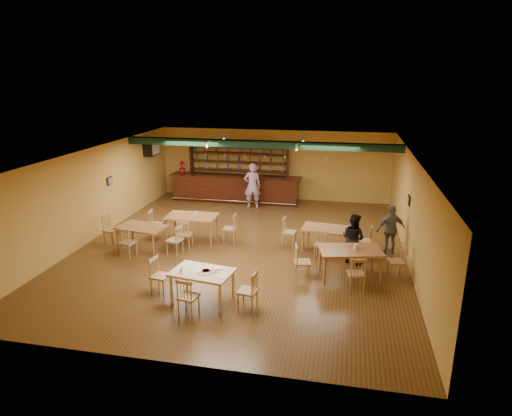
% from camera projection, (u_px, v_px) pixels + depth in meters
% --- Properties ---
extents(floor, '(12.00, 12.00, 0.00)m').
position_uv_depth(floor, '(242.00, 247.00, 14.12)').
color(floor, '#553718').
rests_on(floor, ground).
extents(ceiling_beam, '(10.00, 0.30, 0.25)m').
position_uv_depth(ceiling_beam, '(259.00, 144.00, 15.91)').
color(ceiling_beam, black).
rests_on(ceiling_beam, ceiling).
extents(track_rail_left, '(0.05, 2.50, 0.05)m').
position_uv_depth(track_rail_left, '(216.00, 138.00, 16.80)').
color(track_rail_left, silver).
rests_on(track_rail_left, ceiling).
extents(track_rail_right, '(0.05, 2.50, 0.05)m').
position_uv_depth(track_rail_right, '(300.00, 141.00, 16.19)').
color(track_rail_right, silver).
rests_on(track_rail_right, ceiling).
extents(ac_unit, '(0.34, 0.70, 0.48)m').
position_uv_depth(ac_unit, '(152.00, 148.00, 18.30)').
color(ac_unit, silver).
rests_on(ac_unit, wall_left).
extents(picture_left, '(0.04, 0.34, 0.28)m').
position_uv_depth(picture_left, '(110.00, 181.00, 15.52)').
color(picture_left, black).
rests_on(picture_left, wall_left).
extents(picture_right, '(0.04, 0.34, 0.28)m').
position_uv_depth(picture_right, '(409.00, 200.00, 13.14)').
color(picture_right, black).
rests_on(picture_right, wall_right).
extents(bar_counter, '(5.65, 0.85, 1.13)m').
position_uv_depth(bar_counter, '(235.00, 189.00, 19.07)').
color(bar_counter, black).
rests_on(bar_counter, ground).
extents(back_bar_hutch, '(4.37, 0.40, 2.28)m').
position_uv_depth(back_bar_hutch, '(239.00, 172.00, 19.50)').
color(back_bar_hutch, black).
rests_on(back_bar_hutch, ground).
extents(poinsettia, '(0.38, 0.38, 0.53)m').
position_uv_depth(poinsettia, '(182.00, 167.00, 19.29)').
color(poinsettia, '#B11023').
rests_on(poinsettia, bar_counter).
extents(dining_table_a, '(1.68, 1.04, 0.82)m').
position_uv_depth(dining_table_a, '(192.00, 227.00, 14.70)').
color(dining_table_a, '#A3633A').
rests_on(dining_table_a, ground).
extents(dining_table_b, '(1.56, 1.06, 0.73)m').
position_uv_depth(dining_table_b, '(326.00, 239.00, 13.81)').
color(dining_table_b, '#A3633A').
rests_on(dining_table_b, ground).
extents(dining_table_c, '(1.62, 1.15, 0.74)m').
position_uv_depth(dining_table_c, '(142.00, 238.00, 13.92)').
color(dining_table_c, '#A3633A').
rests_on(dining_table_c, ground).
extents(dining_table_d, '(1.80, 1.31, 0.81)m').
position_uv_depth(dining_table_d, '(350.00, 263.00, 11.92)').
color(dining_table_d, '#A3633A').
rests_on(dining_table_d, ground).
extents(near_table, '(1.55, 1.12, 0.77)m').
position_uv_depth(near_table, '(203.00, 286.00, 10.71)').
color(near_table, beige).
rests_on(near_table, ground).
extents(pizza_tray, '(0.40, 0.40, 0.01)m').
position_uv_depth(pizza_tray, '(206.00, 271.00, 10.58)').
color(pizza_tray, silver).
rests_on(pizza_tray, near_table).
extents(parmesan_shaker, '(0.08, 0.08, 0.11)m').
position_uv_depth(parmesan_shaker, '(181.00, 270.00, 10.53)').
color(parmesan_shaker, '#EAE5C6').
rests_on(parmesan_shaker, near_table).
extents(napkin_stack, '(0.24, 0.22, 0.03)m').
position_uv_depth(napkin_stack, '(219.00, 268.00, 10.72)').
color(napkin_stack, white).
rests_on(napkin_stack, near_table).
extents(pizza_server, '(0.33, 0.21, 0.00)m').
position_uv_depth(pizza_server, '(213.00, 271.00, 10.59)').
color(pizza_server, silver).
rests_on(pizza_server, pizza_tray).
extents(side_plate, '(0.25, 0.25, 0.01)m').
position_uv_depth(side_plate, '(222.00, 277.00, 10.30)').
color(side_plate, white).
rests_on(side_plate, near_table).
extents(patron_bar, '(0.77, 0.60, 1.87)m').
position_uv_depth(patron_bar, '(252.00, 186.00, 18.02)').
color(patron_bar, '#9E54B7').
rests_on(patron_bar, ground).
extents(patron_right_a, '(0.91, 0.87, 1.49)m').
position_uv_depth(patron_right_a, '(353.00, 238.00, 12.79)').
color(patron_right_a, black).
rests_on(patron_right_a, ground).
extents(patron_right_b, '(0.98, 0.68, 1.54)m').
position_uv_depth(patron_right_b, '(391.00, 229.00, 13.46)').
color(patron_right_b, slate).
rests_on(patron_right_b, ground).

